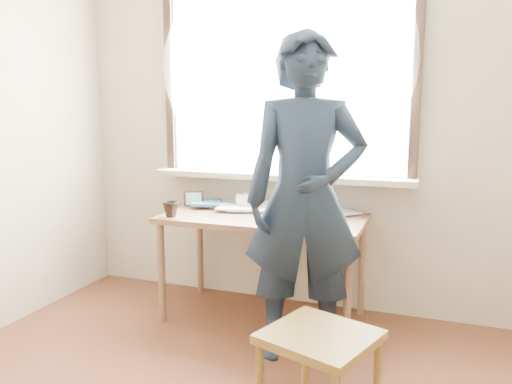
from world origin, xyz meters
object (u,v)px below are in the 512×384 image
(work_chair, at_px, (320,348))
(person, at_px, (305,199))
(mug_white, at_px, (245,201))
(laptop, at_px, (295,212))
(mug_dark, at_px, (171,209))
(desk, at_px, (263,227))

(work_chair, bearing_deg, person, 110.57)
(mug_white, bearing_deg, laptop, -26.54)
(laptop, height_order, mug_dark, laptop)
(mug_white, distance_m, person, 0.82)
(mug_white, distance_m, mug_dark, 0.54)
(laptop, xyz_separation_m, mug_white, (-0.42, 0.21, 0.00))
(mug_dark, height_order, work_chair, mug_dark)
(mug_white, relative_size, mug_dark, 1.27)
(mug_white, bearing_deg, desk, -41.51)
(mug_white, bearing_deg, person, -44.58)
(desk, distance_m, work_chair, 1.24)
(mug_dark, xyz_separation_m, person, (0.94, -0.16, 0.15))
(laptop, distance_m, work_chair, 1.14)
(work_chair, bearing_deg, laptop, 111.75)
(desk, height_order, laptop, laptop)
(mug_white, height_order, person, person)
(laptop, bearing_deg, mug_white, 153.46)
(mug_dark, bearing_deg, laptop, 14.12)
(person, bearing_deg, mug_dark, 152.77)
(mug_dark, height_order, person, person)
(person, bearing_deg, mug_white, 118.13)
(laptop, xyz_separation_m, mug_dark, (-0.78, -0.20, -0.00))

